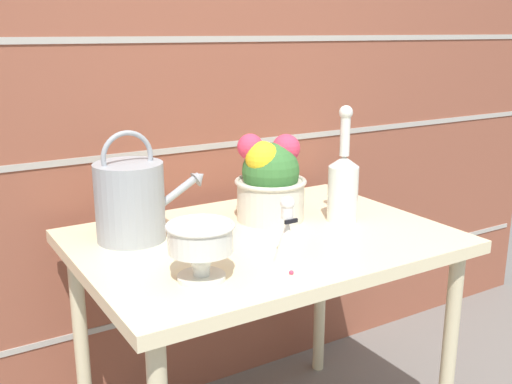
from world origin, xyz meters
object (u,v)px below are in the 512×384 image
at_px(glass_decanter, 343,183).
at_px(figurine_vase, 287,235).
at_px(flower_planter, 270,180).
at_px(watering_can, 131,200).
at_px(crystal_pedestal_bowl, 201,242).

xyz_separation_m(glass_decanter, figurine_vase, (-0.34, -0.19, -0.05)).
bearing_deg(glass_decanter, flower_planter, 145.10).
distance_m(glass_decanter, figurine_vase, 0.39).
height_order(watering_can, figurine_vase, watering_can).
xyz_separation_m(watering_can, crystal_pedestal_bowl, (0.04, -0.36, -0.02)).
xyz_separation_m(watering_can, figurine_vase, (0.28, -0.36, -0.04)).
bearing_deg(flower_planter, crystal_pedestal_bowl, -141.60).
relative_size(watering_can, glass_decanter, 0.95).
bearing_deg(flower_planter, glass_decanter, -34.90).
height_order(watering_can, glass_decanter, glass_decanter).
distance_m(watering_can, crystal_pedestal_bowl, 0.36).
bearing_deg(crystal_pedestal_bowl, figurine_vase, -1.97).
relative_size(flower_planter, glass_decanter, 0.76).
bearing_deg(flower_planter, watering_can, 173.76).
distance_m(flower_planter, figurine_vase, 0.36).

